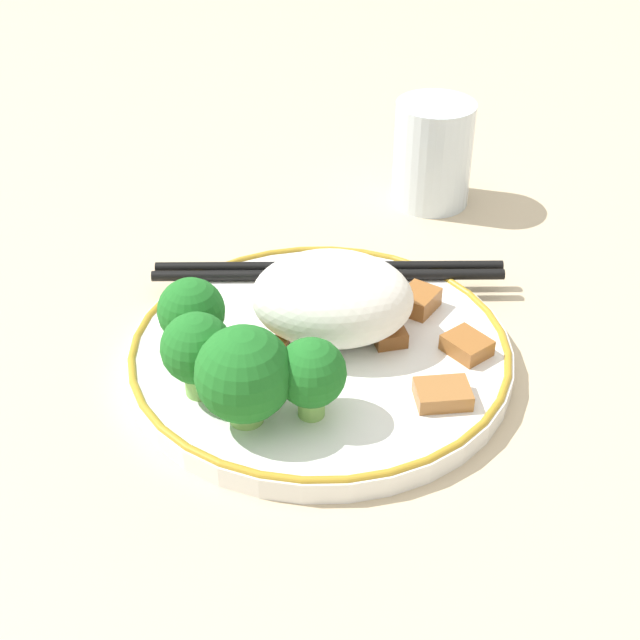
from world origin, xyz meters
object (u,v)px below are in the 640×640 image
at_px(broccoli_back_left, 191,312).
at_px(broccoli_back_center, 197,350).
at_px(broccoli_back_right, 244,375).
at_px(chopsticks, 326,271).
at_px(plate, 320,352).
at_px(drinking_glass, 433,154).
at_px(broccoli_mid_left, 310,374).

relative_size(broccoli_back_left, broccoli_back_center, 0.98).
xyz_separation_m(broccoli_back_left, broccoli_back_right, (-0.04, 0.06, 0.00)).
height_order(broccoli_back_center, chopsticks, broccoli_back_center).
distance_m(plate, broccoli_back_left, 0.09).
distance_m(plate, chopsticks, 0.08).
height_order(chopsticks, drinking_glass, drinking_glass).
xyz_separation_m(broccoli_back_left, chopsticks, (-0.08, -0.10, -0.03)).
relative_size(broccoli_back_left, chopsticks, 0.21).
bearing_deg(chopsticks, drinking_glass, -118.02).
bearing_deg(plate, broccoli_back_right, 63.37).
xyz_separation_m(broccoli_back_center, broccoli_mid_left, (-0.07, 0.01, -0.00)).
height_order(broccoli_back_center, broccoli_back_right, broccoli_back_right).
height_order(broccoli_back_left, broccoli_mid_left, broccoli_back_left).
relative_size(broccoli_back_left, drinking_glass, 0.61).
height_order(plate, drinking_glass, drinking_glass).
bearing_deg(drinking_glass, broccoli_back_center, 62.98).
height_order(broccoli_back_right, chopsticks, broccoli_back_right).
height_order(broccoli_back_center, drinking_glass, drinking_glass).
bearing_deg(broccoli_mid_left, plate, -90.69).
xyz_separation_m(broccoli_back_left, broccoli_back_center, (-0.01, 0.04, -0.00)).
relative_size(broccoli_mid_left, chopsticks, 0.20).
distance_m(plate, broccoli_back_center, 0.09).
bearing_deg(broccoli_mid_left, broccoli_back_left, -34.03).
bearing_deg(drinking_glass, plate, 71.73).
relative_size(chopsticks, drinking_glass, 2.88).
bearing_deg(broccoli_back_right, broccoli_mid_left, -168.38).
bearing_deg(chopsticks, broccoli_back_right, 77.53).
distance_m(broccoli_back_right, chopsticks, 0.16).
distance_m(broccoli_back_center, chopsticks, 0.15).
bearing_deg(drinking_glass, chopsticks, 61.98).
height_order(plate, broccoli_back_left, broccoli_back_left).
height_order(plate, broccoli_back_right, broccoli_back_right).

